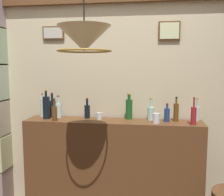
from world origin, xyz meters
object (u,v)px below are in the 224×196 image
at_px(pendant_lamp, 84,39).
at_px(liquor_bottle_brandy, 151,113).
at_px(liquor_bottle_rum, 46,107).
at_px(liquor_bottle_bourbon, 59,110).
at_px(liquor_bottle_vodka, 197,113).
at_px(liquor_bottle_mezcal, 42,107).
at_px(liquor_bottle_port, 194,115).
at_px(liquor_bottle_whiskey, 176,112).
at_px(liquor_bottle_amaro, 129,109).
at_px(liquor_bottle_vermouth, 87,111).
at_px(liquor_bottle_scotch, 167,115).
at_px(liquor_bottle_sherry, 52,108).
at_px(liquor_bottle_rye, 54,113).
at_px(glass_tumbler_rocks, 99,116).
at_px(glass_tumbler_highball, 156,118).

bearing_deg(pendant_lamp, liquor_bottle_brandy, 55.46).
bearing_deg(liquor_bottle_rum, liquor_bottle_bourbon, 41.39).
height_order(liquor_bottle_vodka, liquor_bottle_mezcal, liquor_bottle_mezcal).
bearing_deg(liquor_bottle_port, pendant_lamp, -147.81).
bearing_deg(liquor_bottle_vodka, liquor_bottle_whiskey, -164.84).
xyz_separation_m(liquor_bottle_port, liquor_bottle_amaro, (-0.66, 0.19, 0.02)).
xyz_separation_m(liquor_bottle_vermouth, liquor_bottle_scotch, (0.87, -0.06, -0.01)).
distance_m(liquor_bottle_bourbon, liquor_bottle_rum, 0.15).
xyz_separation_m(liquor_bottle_sherry, pendant_lamp, (0.59, -0.80, 0.69)).
bearing_deg(pendant_lamp, liquor_bottle_rye, 130.02).
bearing_deg(liquor_bottle_scotch, glass_tumbler_rocks, 178.38).
distance_m(liquor_bottle_scotch, liquor_bottle_sherry, 1.30).
distance_m(liquor_bottle_vermouth, pendant_lamp, 1.06).
xyz_separation_m(glass_tumbler_rocks, glass_tumbler_highball, (0.61, -0.11, 0.01)).
distance_m(liquor_bottle_scotch, liquor_bottle_brandy, 0.18).
height_order(liquor_bottle_mezcal, liquor_bottle_rye, liquor_bottle_mezcal).
distance_m(liquor_bottle_mezcal, liquor_bottle_sherry, 0.12).
xyz_separation_m(liquor_bottle_mezcal, liquor_bottle_brandy, (1.25, -0.03, -0.03)).
relative_size(liquor_bottle_vodka, liquor_bottle_scotch, 1.26).
relative_size(liquor_bottle_vodka, liquor_bottle_brandy, 1.02).
height_order(liquor_bottle_mezcal, liquor_bottle_bourbon, liquor_bottle_mezcal).
xyz_separation_m(liquor_bottle_rye, liquor_bottle_rum, (-0.13, 0.09, 0.04)).
bearing_deg(liquor_bottle_rum, liquor_bottle_scotch, 1.56).
height_order(liquor_bottle_vodka, liquor_bottle_rye, liquor_bottle_vodka).
bearing_deg(liquor_bottle_port, liquor_bottle_sherry, 172.64).
relative_size(liquor_bottle_scotch, liquor_bottle_sherry, 0.70).
xyz_separation_m(liquor_bottle_rum, pendant_lamp, (0.61, -0.67, 0.66)).
bearing_deg(liquor_bottle_whiskey, pendant_lamp, -136.72).
distance_m(liquor_bottle_scotch, liquor_bottle_bourbon, 1.21).
height_order(glass_tumbler_rocks, glass_tumbler_highball, glass_tumbler_highball).
bearing_deg(liquor_bottle_rye, liquor_bottle_vermouth, 31.60).
bearing_deg(liquor_bottle_bourbon, liquor_bottle_port, -6.53).
height_order(liquor_bottle_scotch, liquor_bottle_bourbon, liquor_bottle_bourbon).
distance_m(liquor_bottle_brandy, liquor_bottle_bourbon, 1.04).
xyz_separation_m(liquor_bottle_whiskey, liquor_bottle_scotch, (-0.10, -0.04, -0.02)).
xyz_separation_m(liquor_bottle_whiskey, glass_tumbler_rocks, (-0.82, -0.02, -0.06)).
relative_size(liquor_bottle_port, pendant_lamp, 0.60).
height_order(liquor_bottle_mezcal, liquor_bottle_sherry, liquor_bottle_sherry).
relative_size(liquor_bottle_mezcal, liquor_bottle_rye, 1.10).
bearing_deg(liquor_bottle_brandy, glass_tumbler_rocks, -175.51).
xyz_separation_m(liquor_bottle_rye, glass_tumbler_rocks, (0.46, 0.15, -0.05)).
bearing_deg(liquor_bottle_rum, liquor_bottle_vodka, 4.78).
bearing_deg(liquor_bottle_bourbon, liquor_bottle_rum, -138.61).
bearing_deg(liquor_bottle_bourbon, liquor_bottle_brandy, 0.37).
xyz_separation_m(liquor_bottle_vermouth, glass_tumbler_highball, (0.76, -0.15, -0.03)).
bearing_deg(glass_tumbler_highball, liquor_bottle_whiskey, 31.48).
relative_size(liquor_bottle_port, liquor_bottle_mezcal, 1.04).
bearing_deg(liquor_bottle_rye, liquor_bottle_mezcal, 135.83).
distance_m(liquor_bottle_rye, liquor_bottle_rum, 0.16).
distance_m(liquor_bottle_sherry, pendant_lamp, 1.21).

